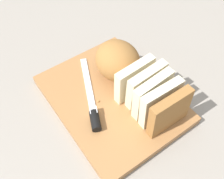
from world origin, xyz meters
TOP-DOWN VIEW (x-y plane):
  - ground_plane at (0.00, 0.00)m, footprint 3.00×3.00m
  - cutting_board at (0.00, 0.00)m, footprint 0.37×0.29m
  - bread_loaf at (0.00, 0.06)m, footprint 0.28×0.13m
  - bread_knife at (0.02, -0.07)m, footprint 0.23×0.11m
  - crumb_near_knife at (-0.01, -0.04)m, footprint 0.00×0.00m
  - crumb_near_loaf at (0.03, 0.06)m, footprint 0.00×0.00m

SIDE VIEW (x-z plane):
  - ground_plane at x=0.00m, z-range 0.00..0.00m
  - cutting_board at x=0.00m, z-range 0.00..0.02m
  - crumb_near_loaf at x=0.03m, z-range 0.02..0.03m
  - crumb_near_knife at x=-0.01m, z-range 0.02..0.03m
  - bread_knife at x=0.02m, z-range 0.02..0.04m
  - bread_loaf at x=0.00m, z-range 0.02..0.13m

